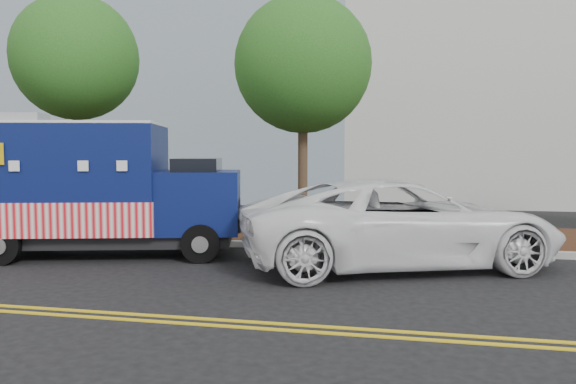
# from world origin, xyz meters

# --- Properties ---
(ground) EXTENTS (120.00, 120.00, 0.00)m
(ground) POSITION_xyz_m (0.00, 0.00, 0.00)
(ground) COLOR black
(ground) RESTS_ON ground
(curb) EXTENTS (120.00, 0.18, 0.15)m
(curb) POSITION_xyz_m (0.00, 1.40, 0.07)
(curb) COLOR #9E9E99
(curb) RESTS_ON ground
(mulch_strip) EXTENTS (120.00, 4.00, 0.15)m
(mulch_strip) POSITION_xyz_m (0.00, 3.50, 0.07)
(mulch_strip) COLOR black
(mulch_strip) RESTS_ON ground
(centerline_near) EXTENTS (120.00, 0.10, 0.01)m
(centerline_near) POSITION_xyz_m (0.00, -4.45, 0.01)
(centerline_near) COLOR gold
(centerline_near) RESTS_ON ground
(centerline_far) EXTENTS (120.00, 0.10, 0.01)m
(centerline_far) POSITION_xyz_m (0.00, -4.70, 0.01)
(centerline_far) COLOR gold
(centerline_far) RESTS_ON ground
(tree_a) EXTENTS (3.67, 3.67, 6.94)m
(tree_a) POSITION_xyz_m (-5.01, 3.43, 5.09)
(tree_a) COLOR #38281C
(tree_a) RESTS_ON ground
(tree_b) EXTENTS (3.69, 3.69, 6.52)m
(tree_b) POSITION_xyz_m (1.82, 3.36, 4.66)
(tree_b) COLOR #38281C
(tree_b) RESTS_ON ground
(sign_post) EXTENTS (0.06, 0.06, 2.40)m
(sign_post) POSITION_xyz_m (-1.77, 1.75, 1.20)
(sign_post) COLOR #473828
(sign_post) RESTS_ON ground
(food_truck) EXTENTS (6.34, 3.66, 3.16)m
(food_truck) POSITION_xyz_m (-2.25, -0.37, 1.43)
(food_truck) COLOR black
(food_truck) RESTS_ON ground
(white_car) EXTENTS (7.03, 5.12, 1.78)m
(white_car) POSITION_xyz_m (4.48, -0.22, 0.89)
(white_car) COLOR white
(white_car) RESTS_ON ground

